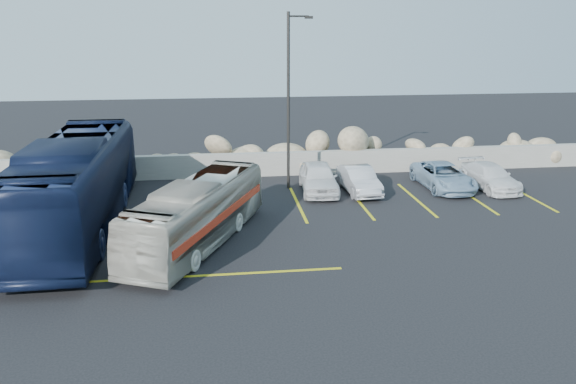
{
  "coord_description": "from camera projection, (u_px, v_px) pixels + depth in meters",
  "views": [
    {
      "loc": [
        -0.77,
        -15.84,
        7.39
      ],
      "look_at": [
        1.78,
        4.0,
        1.46
      ],
      "focal_mm": 35.0,
      "sensor_mm": 36.0,
      "label": 1
    }
  ],
  "objects": [
    {
      "name": "ground",
      "position": [
        247.0,
        276.0,
        17.25
      ],
      "size": [
        90.0,
        90.0,
        0.0
      ],
      "primitive_type": "plane",
      "color": "black",
      "rests_on": "ground"
    },
    {
      "name": "seawall",
      "position": [
        233.0,
        165.0,
        28.49
      ],
      "size": [
        60.0,
        0.4,
        1.2
      ],
      "primitive_type": "cube",
      "color": "gray",
      "rests_on": "ground"
    },
    {
      "name": "riprap_pile",
      "position": [
        232.0,
        147.0,
        29.44
      ],
      "size": [
        54.0,
        2.8,
        2.6
      ],
      "primitive_type": null,
      "color": "#8B795B",
      "rests_on": "ground"
    },
    {
      "name": "parking_lines",
      "position": [
        352.0,
        213.0,
        23.12
      ],
      "size": [
        18.16,
        9.36,
        0.01
      ],
      "color": "gold",
      "rests_on": "ground"
    },
    {
      "name": "lamppost",
      "position": [
        290.0,
        97.0,
        25.38
      ],
      "size": [
        1.14,
        0.18,
        8.0
      ],
      "color": "#292624",
      "rests_on": "ground"
    },
    {
      "name": "vintage_bus",
      "position": [
        198.0,
        213.0,
        19.52
      ],
      "size": [
        5.04,
        8.22,
        2.27
      ],
      "primitive_type": "imported",
      "rotation": [
        0.0,
        0.0,
        -0.42
      ],
      "color": "#B8B5A6",
      "rests_on": "ground"
    },
    {
      "name": "tour_coach",
      "position": [
        75.0,
        184.0,
        20.9
      ],
      "size": [
        3.06,
        12.38,
        3.44
      ],
      "primitive_type": "imported",
      "rotation": [
        0.0,
        0.0,
        0.01
      ],
      "color": "#101936",
      "rests_on": "ground"
    },
    {
      "name": "car_a",
      "position": [
        318.0,
        178.0,
        25.84
      ],
      "size": [
        1.87,
        4.1,
        1.36
      ],
      "primitive_type": "imported",
      "rotation": [
        0.0,
        0.0,
        -0.06
      ],
      "color": "white",
      "rests_on": "ground"
    },
    {
      "name": "car_b",
      "position": [
        359.0,
        180.0,
        25.79
      ],
      "size": [
        1.44,
        3.66,
        1.19
      ],
      "primitive_type": "imported",
      "rotation": [
        0.0,
        0.0,
        0.05
      ],
      "color": "silver",
      "rests_on": "ground"
    },
    {
      "name": "car_c",
      "position": [
        490.0,
        177.0,
        26.44
      ],
      "size": [
        1.83,
        4.0,
        1.13
      ],
      "primitive_type": "imported",
      "rotation": [
        0.0,
        0.0,
        0.06
      ],
      "color": "white",
      "rests_on": "ground"
    },
    {
      "name": "car_d",
      "position": [
        443.0,
        176.0,
        26.45
      ],
      "size": [
        2.08,
        4.31,
        1.18
      ],
      "primitive_type": "imported",
      "rotation": [
        0.0,
        0.0,
        0.03
      ],
      "color": "#85A3BD",
      "rests_on": "ground"
    }
  ]
}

